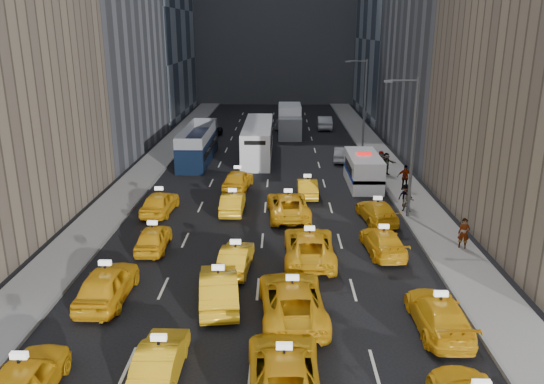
{
  "coord_description": "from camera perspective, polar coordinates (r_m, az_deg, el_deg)",
  "views": [
    {
      "loc": [
        1.06,
        -20.57,
        11.78
      ],
      "look_at": [
        0.51,
        11.11,
        2.0
      ],
      "focal_mm": 35.0,
      "sensor_mm": 36.0,
      "label": 1
    }
  ],
  "objects": [
    {
      "name": "ground",
      "position": [
        23.73,
        -1.74,
        -12.62
      ],
      "size": [
        160.0,
        160.0,
        0.0
      ],
      "primitive_type": "plane",
      "color": "black",
      "rests_on": "ground"
    },
    {
      "name": "sidewalk_west",
      "position": [
        48.45,
        -12.86,
        2.73
      ],
      "size": [
        3.0,
        90.0,
        0.15
      ],
      "primitive_type": "cube",
      "color": "gray",
      "rests_on": "ground"
    },
    {
      "name": "sidewalk_east",
      "position": [
        47.99,
        12.32,
        2.63
      ],
      "size": [
        3.0,
        90.0,
        0.15
      ],
      "primitive_type": "cube",
      "color": "gray",
      "rests_on": "ground"
    },
    {
      "name": "curb_west",
      "position": [
        48.12,
        -11.18,
        2.76
      ],
      "size": [
        0.15,
        90.0,
        0.18
      ],
      "primitive_type": "cube",
      "color": "slate",
      "rests_on": "ground"
    },
    {
      "name": "curb_east",
      "position": [
        47.72,
        10.61,
        2.67
      ],
      "size": [
        0.15,
        90.0,
        0.18
      ],
      "primitive_type": "cube",
      "color": "slate",
      "rests_on": "ground"
    },
    {
      "name": "streetlight_near",
      "position": [
        34.27,
        14.74,
        5.04
      ],
      "size": [
        2.15,
        0.22,
        9.0
      ],
      "color": "#595B60",
      "rests_on": "ground"
    },
    {
      "name": "streetlight_far",
      "position": [
        53.64,
        9.83,
        9.55
      ],
      "size": [
        2.15,
        0.22,
        9.0
      ],
      "color": "#595B60",
      "rests_on": "ground"
    },
    {
      "name": "taxi_0",
      "position": [
        20.06,
        -25.19,
        -17.97
      ],
      "size": [
        1.92,
        4.56,
        1.54
      ],
      "primitive_type": "imported",
      "rotation": [
        0.0,
        0.0,
        3.16
      ],
      "color": "#F8B114",
      "rests_on": "ground"
    },
    {
      "name": "taxi_1",
      "position": [
        19.88,
        -11.93,
        -17.23
      ],
      "size": [
        1.45,
        4.08,
        1.34
      ],
      "primitive_type": "imported",
      "rotation": [
        0.0,
        0.0,
        3.13
      ],
      "color": "#F8B114",
      "rests_on": "ground"
    },
    {
      "name": "taxi_2",
      "position": [
        18.86,
        1.31,
        -18.66
      ],
      "size": [
        2.63,
        5.41,
        1.48
      ],
      "primitive_type": "imported",
      "rotation": [
        0.0,
        0.0,
        3.17
      ],
      "color": "#F8B114",
      "rests_on": "ground"
    },
    {
      "name": "taxi_4",
      "position": [
        25.27,
        -17.32,
        -9.41
      ],
      "size": [
        1.98,
        4.8,
        1.63
      ],
      "primitive_type": "imported",
      "rotation": [
        0.0,
        0.0,
        3.13
      ],
      "color": "#F8B114",
      "rests_on": "ground"
    },
    {
      "name": "taxi_5",
      "position": [
        24.0,
        -5.75,
        -10.23
      ],
      "size": [
        2.22,
        4.87,
        1.55
      ],
      "primitive_type": "imported",
      "rotation": [
        0.0,
        0.0,
        3.27
      ],
      "color": "#F8B114",
      "rests_on": "ground"
    },
    {
      "name": "taxi_6",
      "position": [
        22.93,
        2.18,
        -11.46
      ],
      "size": [
        3.05,
        5.92,
        1.6
      ],
      "primitive_type": "imported",
      "rotation": [
        0.0,
        0.0,
        3.21
      ],
      "color": "#F8B114",
      "rests_on": "ground"
    },
    {
      "name": "taxi_7",
      "position": [
        23.08,
        17.52,
        -12.4
      ],
      "size": [
        1.99,
        4.84,
        1.4
      ],
      "primitive_type": "imported",
      "rotation": [
        0.0,
        0.0,
        3.15
      ],
      "color": "#F8B114",
      "rests_on": "ground"
    },
    {
      "name": "taxi_8",
      "position": [
        30.26,
        -12.65,
        -4.82
      ],
      "size": [
        1.69,
        3.99,
        1.35
      ],
      "primitive_type": "imported",
      "rotation": [
        0.0,
        0.0,
        3.17
      ],
      "color": "#F8B114",
      "rests_on": "ground"
    },
    {
      "name": "taxi_9",
      "position": [
        27.12,
        -3.91,
        -7.09
      ],
      "size": [
        1.7,
        4.12,
        1.33
      ],
      "primitive_type": "imported",
      "rotation": [
        0.0,
        0.0,
        3.07
      ],
      "color": "#F8B114",
      "rests_on": "ground"
    },
    {
      "name": "taxi_10",
      "position": [
        28.24,
        4.02,
        -5.81
      ],
      "size": [
        2.65,
        5.67,
        1.57
      ],
      "primitive_type": "imported",
      "rotation": [
        0.0,
        0.0,
        3.13
      ],
      "color": "#F8B114",
      "rests_on": "ground"
    },
    {
      "name": "taxi_11",
      "position": [
        29.69,
        11.85,
        -5.23
      ],
      "size": [
        2.22,
        4.69,
        1.32
      ],
      "primitive_type": "imported",
      "rotation": [
        0.0,
        0.0,
        3.22
      ],
      "color": "#F8B114",
      "rests_on": "ground"
    },
    {
      "name": "taxi_12",
      "position": [
        35.95,
        -11.98,
        -1.1
      ],
      "size": [
        2.09,
        4.54,
        1.51
      ],
      "primitive_type": "imported",
      "rotation": [
        0.0,
        0.0,
        3.07
      ],
      "color": "#F8B114",
      "rests_on": "ground"
    },
    {
      "name": "taxi_13",
      "position": [
        35.42,
        -4.25,
        -1.17
      ],
      "size": [
        1.46,
        4.09,
        1.34
      ],
      "primitive_type": "imported",
      "rotation": [
        0.0,
        0.0,
        3.13
      ],
      "color": "#F8B114",
      "rests_on": "ground"
    },
    {
      "name": "taxi_14",
      "position": [
        34.61,
        1.74,
        -1.41
      ],
      "size": [
        2.98,
        5.71,
        1.54
      ],
      "primitive_type": "imported",
      "rotation": [
        0.0,
        0.0,
        3.22
      ],
      "color": "#F8B114",
      "rests_on": "ground"
    },
    {
      "name": "taxi_15",
      "position": [
        34.41,
        11.23,
        -2.04
      ],
      "size": [
        2.44,
        4.78,
        1.33
      ],
      "primitive_type": "imported",
      "rotation": [
        0.0,
        0.0,
        3.27
      ],
      "color": "#F8B114",
      "rests_on": "ground"
    },
    {
      "name": "taxi_16",
      "position": [
        40.55,
        -3.7,
        1.35
      ],
      "size": [
        2.39,
        4.68,
        1.53
      ],
      "primitive_type": "imported",
      "rotation": [
        0.0,
        0.0,
        3.01
      ],
      "color": "#F8B114",
      "rests_on": "ground"
    },
    {
      "name": "taxi_17",
      "position": [
        38.85,
        3.81,
        0.49
      ],
      "size": [
        1.43,
        4.06,
        1.34
      ],
      "primitive_type": "imported",
      "rotation": [
        0.0,
        0.0,
        3.15
      ],
      "color": "#F8B114",
      "rests_on": "ground"
    },
    {
      "name": "nypd_van",
      "position": [
        42.0,
        9.79,
        2.3
      ],
      "size": [
        2.98,
        6.33,
        2.63
      ],
      "rotation": [
        0.0,
        0.0,
        0.1
      ],
      "color": "white",
      "rests_on": "ground"
    },
    {
      "name": "double_decker",
      "position": [
        49.74,
        -7.97,
        5.09
      ],
      "size": [
        2.91,
        10.71,
        3.08
      ],
      "rotation": [
        0.0,
        0.0,
        0.05
      ],
      "color": "black",
      "rests_on": "ground"
    },
    {
      "name": "city_bus",
      "position": [
        50.84,
        -1.52,
        5.58
      ],
      "size": [
        2.6,
        12.41,
        3.21
      ],
      "rotation": [
        0.0,
        0.0,
        0.0
      ],
      "color": "white",
      "rests_on": "ground"
    },
    {
      "name": "box_truck",
      "position": [
        61.28,
        1.92,
        7.66
      ],
      "size": [
        2.98,
        7.61,
        3.42
      ],
      "rotation": [
        0.0,
        0.0,
        0.06
      ],
      "color": "white",
      "rests_on": "ground"
    },
    {
      "name": "misc_car_0",
      "position": [
        49.69,
        7.54,
        4.07
      ],
      "size": [
        1.93,
        4.17,
        1.32
      ],
      "primitive_type": "imported",
      "rotation": [
        0.0,
        0.0,
        3.01
      ],
      "color": "#999CA0",
      "rests_on": "ground"
    },
    {
      "name": "misc_car_1",
      "position": [
        60.7,
        -6.79,
        6.5
      ],
      "size": [
        2.94,
        5.22,
        1.38
      ],
      "primitive_type": "imported",
      "rotation": [
        0.0,
        0.0,
        3.0
      ],
      "color": "black",
      "rests_on": "ground"
    },
    {
      "name": "misc_car_2",
      "position": [
        65.89,
        1.22,
        7.46
      ],
      "size": [
        2.2,
        4.86,
        1.38
      ],
      "primitive_type": "imported",
      "rotation": [
        0.0,
        0.0,
        3.08
      ],
      "color": "gray",
      "rests_on": "ground"
    },
    {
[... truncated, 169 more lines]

